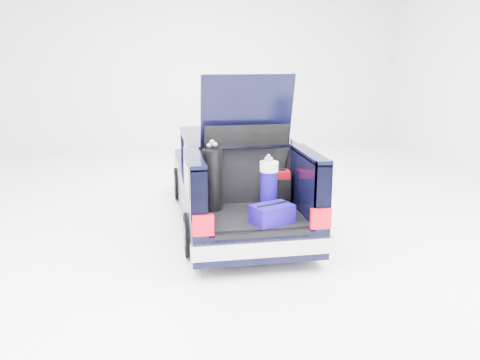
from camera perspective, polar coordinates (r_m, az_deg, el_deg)
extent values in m
plane|color=white|center=(8.49, -0.58, -4.64)|extent=(14.00, 14.00, 0.00)
cube|color=black|center=(8.96, -1.26, -0.29)|extent=(1.75, 3.00, 0.70)
cube|color=black|center=(10.49, -2.55, 1.31)|extent=(1.70, 0.30, 0.50)
cube|color=#AEAEB6|center=(10.65, -2.65, 1.11)|extent=(1.72, 0.10, 0.22)
cube|color=black|center=(8.34, -0.77, 2.99)|extent=(1.55, 1.95, 0.54)
cube|color=black|center=(8.29, -0.77, 4.95)|extent=(1.62, 2.05, 0.06)
cube|color=black|center=(6.98, 1.42, -5.86)|extent=(1.75, 1.30, 0.40)
cube|color=black|center=(6.93, 1.40, -4.06)|extent=(1.32, 1.18, 0.05)
cube|color=black|center=(6.69, -5.08, -1.20)|extent=(0.20, 1.30, 0.85)
cube|color=black|center=(6.98, 7.70, -0.61)|extent=(0.20, 1.30, 0.85)
cube|color=black|center=(6.58, -5.16, 2.45)|extent=(0.20, 1.30, 0.06)
cube|color=black|center=(6.88, 7.82, 2.89)|extent=(0.20, 1.30, 0.06)
cube|color=black|center=(7.38, 0.51, 0.30)|extent=(1.36, 0.08, 0.84)
cube|color=#AEAEB6|center=(6.35, 2.63, -7.69)|extent=(1.80, 0.12, 0.20)
cube|color=#A80713|center=(6.14, -4.17, -5.09)|extent=(0.26, 0.07, 0.26)
cube|color=#A80713|center=(6.45, 9.07, -4.29)|extent=(0.26, 0.07, 0.26)
cube|color=black|center=(6.32, 2.58, -6.10)|extent=(1.20, 0.06, 0.06)
cube|color=black|center=(7.04, 0.78, 7.81)|extent=(1.28, 0.33, 1.03)
cube|color=black|center=(7.07, 0.72, 8.97)|extent=(0.95, 0.17, 0.54)
cylinder|color=black|center=(9.70, -6.77, -0.41)|extent=(0.20, 0.62, 0.62)
cylinder|color=slate|center=(9.70, -6.77, -0.41)|extent=(0.23, 0.36, 0.36)
cylinder|color=black|center=(9.92, 2.73, 0.00)|extent=(0.20, 0.62, 0.62)
cylinder|color=slate|center=(9.92, 2.73, 0.00)|extent=(0.23, 0.36, 0.36)
cylinder|color=black|center=(7.03, -5.43, -6.12)|extent=(0.20, 0.62, 0.62)
cylinder|color=slate|center=(7.03, -5.43, -6.12)|extent=(0.23, 0.36, 0.36)
cylinder|color=black|center=(7.33, 7.51, -5.33)|extent=(0.20, 0.62, 0.62)
cylinder|color=slate|center=(7.33, 7.51, -5.33)|extent=(0.23, 0.36, 0.36)
cube|color=maroon|center=(7.32, 4.28, -0.83)|extent=(0.33, 0.21, 0.50)
cube|color=black|center=(7.25, 4.32, 1.18)|extent=(0.20, 0.05, 0.03)
cube|color=black|center=(7.24, 4.46, -1.41)|extent=(0.33, 0.03, 0.38)
cylinder|color=black|center=(7.00, -3.07, 0.04)|extent=(0.28, 0.31, 0.88)
cube|color=white|center=(7.10, -3.18, 0.51)|extent=(0.10, 0.02, 0.31)
sphere|color=#99999E|center=(6.91, -3.48, 3.90)|extent=(0.07, 0.07, 0.07)
sphere|color=#99999E|center=(6.87, -2.83, 4.01)|extent=(0.07, 0.07, 0.07)
cylinder|color=black|center=(6.93, 3.21, -3.44)|extent=(0.30, 0.30, 0.09)
cylinder|color=#12046B|center=(6.84, 3.24, -1.03)|extent=(0.28, 0.28, 0.52)
cylinder|color=white|center=(6.77, 3.28, 1.52)|extent=(0.30, 0.30, 0.13)
sphere|color=#99999E|center=(6.77, 3.49, 2.34)|extent=(0.06, 0.06, 0.06)
sphere|color=#99999E|center=(6.77, 3.22, 2.68)|extent=(0.06, 0.06, 0.06)
cube|color=#12046B|center=(6.55, 3.62, -3.82)|extent=(0.60, 0.50, 0.25)
cylinder|color=black|center=(6.51, 3.64, -2.70)|extent=(0.42, 0.19, 0.03)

